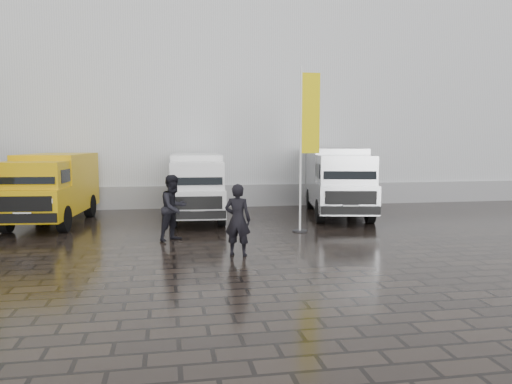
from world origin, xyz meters
TOP-DOWN VIEW (x-y plane):
  - ground at (0.00, 0.00)m, footprint 120.00×120.00m
  - exhibition_hall at (2.00, 16.00)m, footprint 44.00×16.00m
  - hall_plinth at (2.00, 7.95)m, footprint 44.00×0.15m
  - van_yellow at (-7.53, 4.43)m, footprint 2.61×5.61m
  - van_white at (-2.31, 4.70)m, footprint 2.17×5.78m
  - van_silver at (3.33, 4.70)m, footprint 3.22×6.49m
  - flagpole at (1.06, 1.36)m, footprint 0.88×0.50m
  - wheelie_bin at (5.46, 7.58)m, footprint 0.73×0.73m
  - person_front at (-1.63, -1.74)m, footprint 0.81×0.68m
  - person_tent at (-3.24, 0.57)m, footprint 1.21×1.20m

SIDE VIEW (x-z plane):
  - ground at x=0.00m, z-range 0.00..0.00m
  - wheelie_bin at x=5.46m, z-range 0.00..0.95m
  - hall_plinth at x=2.00m, z-range 0.00..1.00m
  - person_front at x=-1.63m, z-range 0.00..1.89m
  - person_tent at x=-3.24m, z-range 0.00..1.98m
  - van_white at x=-2.31m, z-range 0.00..2.47m
  - van_yellow at x=-7.53m, z-range 0.00..2.51m
  - van_silver at x=3.33m, z-range 0.00..2.69m
  - flagpole at x=1.06m, z-range 0.34..5.73m
  - exhibition_hall at x=2.00m, z-range 0.00..12.00m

